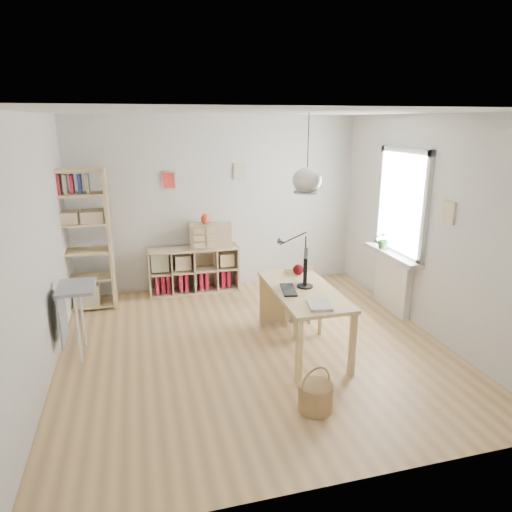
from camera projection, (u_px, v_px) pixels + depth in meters
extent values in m
plane|color=tan|center=(254.00, 347.00, 5.49)|extent=(4.50, 4.50, 0.00)
plane|color=white|center=(218.00, 204.00, 7.19)|extent=(4.50, 0.00, 4.50)
plane|color=white|center=(340.00, 320.00, 3.02)|extent=(4.50, 0.00, 4.50)
plane|color=white|center=(37.00, 253.00, 4.55)|extent=(0.00, 4.50, 4.50)
plane|color=white|center=(429.00, 227.00, 5.66)|extent=(0.00, 4.50, 4.50)
plane|color=white|center=(254.00, 112.00, 4.72)|extent=(4.50, 4.50, 0.00)
cylinder|color=black|center=(308.00, 146.00, 4.81)|extent=(0.01, 0.01, 0.68)
ellipsoid|color=white|center=(307.00, 180.00, 4.91)|extent=(0.32, 0.32, 0.27)
cube|color=white|center=(403.00, 203.00, 6.15)|extent=(0.03, 1.00, 1.30)
cube|color=silver|center=(425.00, 210.00, 5.64)|extent=(0.06, 0.08, 1.46)
cube|color=silver|center=(381.00, 197.00, 6.64)|extent=(0.06, 0.08, 1.46)
cube|color=silver|center=(406.00, 151.00, 5.95)|extent=(0.06, 1.16, 0.08)
cube|color=silver|center=(397.00, 252.00, 6.34)|extent=(0.06, 1.16, 0.08)
cube|color=white|center=(393.00, 283.00, 6.47)|extent=(0.10, 0.80, 0.80)
cube|color=silver|center=(392.00, 254.00, 6.33)|extent=(0.22, 1.20, 0.06)
cube|color=#D9BC7C|center=(303.00, 290.00, 5.28)|extent=(0.70, 1.50, 0.04)
cube|color=#D9BC7C|center=(299.00, 351.00, 4.66)|extent=(0.06, 0.06, 0.71)
cube|color=#D9BC7C|center=(262.00, 301.00, 5.96)|extent=(0.06, 0.06, 0.71)
cube|color=#D9BC7C|center=(353.00, 344.00, 4.81)|extent=(0.06, 0.06, 0.71)
cube|color=#D9BC7C|center=(305.00, 296.00, 6.11)|extent=(0.06, 0.06, 0.71)
cube|color=tan|center=(195.00, 291.00, 7.26)|extent=(1.40, 0.38, 0.03)
cube|color=tan|center=(193.00, 249.00, 7.07)|extent=(1.40, 0.38, 0.03)
cube|color=tan|center=(149.00, 274.00, 7.00)|extent=(0.03, 0.38, 0.72)
cube|color=tan|center=(236.00, 267.00, 7.33)|extent=(0.03, 0.38, 0.72)
cube|color=tan|center=(192.00, 267.00, 7.33)|extent=(1.40, 0.02, 0.72)
cube|color=maroon|center=(157.00, 283.00, 7.09)|extent=(0.06, 0.26, 0.30)
cube|color=maroon|center=(163.00, 282.00, 7.11)|extent=(0.05, 0.26, 0.30)
cube|color=maroon|center=(168.00, 282.00, 7.13)|extent=(0.05, 0.26, 0.30)
cube|color=maroon|center=(180.00, 281.00, 7.18)|extent=(0.05, 0.26, 0.30)
cube|color=maroon|center=(186.00, 280.00, 7.20)|extent=(0.05, 0.26, 0.30)
cube|color=maroon|center=(200.00, 279.00, 7.26)|extent=(0.06, 0.26, 0.30)
cube|color=maroon|center=(206.00, 279.00, 7.28)|extent=(0.06, 0.26, 0.30)
cube|color=maroon|center=(222.00, 277.00, 7.34)|extent=(0.06, 0.26, 0.30)
cube|color=maroon|center=(228.00, 277.00, 7.37)|extent=(0.05, 0.26, 0.30)
cube|color=#D9BC7C|center=(52.00, 243.00, 6.28)|extent=(0.04, 0.38, 2.00)
cube|color=#D9BC7C|center=(110.00, 239.00, 6.46)|extent=(0.04, 0.38, 2.00)
cube|color=#D9BC7C|center=(89.00, 304.00, 6.64)|extent=(0.76, 0.38, 0.03)
cube|color=#D9BC7C|center=(86.00, 278.00, 6.53)|extent=(0.76, 0.38, 0.03)
cube|color=#D9BC7C|center=(83.00, 251.00, 6.41)|extent=(0.76, 0.38, 0.03)
cube|color=#D9BC7C|center=(79.00, 223.00, 6.30)|extent=(0.76, 0.38, 0.03)
cube|color=#D9BC7C|center=(76.00, 195.00, 6.19)|extent=(0.76, 0.38, 0.03)
cube|color=#D9BC7C|center=(73.00, 170.00, 6.09)|extent=(0.76, 0.38, 0.03)
cube|color=navy|center=(53.00, 185.00, 6.08)|extent=(0.04, 0.18, 0.26)
cube|color=maroon|center=(59.00, 184.00, 6.09)|extent=(0.04, 0.18, 0.26)
cube|color=#C2BF95|center=(65.00, 184.00, 6.11)|extent=(0.04, 0.18, 0.26)
cube|color=maroon|center=(72.00, 184.00, 6.13)|extent=(0.04, 0.18, 0.26)
cube|color=navy|center=(80.00, 184.00, 6.16)|extent=(0.04, 0.18, 0.26)
cube|color=#C2BF95|center=(88.00, 184.00, 6.18)|extent=(0.04, 0.18, 0.26)
cube|color=gray|center=(76.00, 287.00, 5.09)|extent=(0.40, 0.55, 0.04)
cylinder|color=white|center=(78.00, 330.00, 5.01)|extent=(0.03, 0.03, 0.82)
cylinder|color=white|center=(82.00, 314.00, 5.42)|extent=(0.03, 0.03, 0.82)
cube|color=gray|center=(62.00, 316.00, 5.14)|extent=(0.02, 0.50, 0.62)
cube|color=gray|center=(303.00, 300.00, 5.80)|extent=(0.41, 0.41, 0.06)
cube|color=#D9BC7C|center=(295.00, 324.00, 5.66)|extent=(0.03, 0.03, 0.39)
cube|color=#D9BC7C|center=(285.00, 313.00, 5.97)|extent=(0.03, 0.03, 0.39)
cube|color=#D9BC7C|center=(320.00, 320.00, 5.75)|extent=(0.03, 0.03, 0.39)
cube|color=#D9BC7C|center=(309.00, 310.00, 6.06)|extent=(0.03, 0.03, 0.39)
cube|color=#D9BC7C|center=(298.00, 281.00, 5.90)|extent=(0.39, 0.05, 0.36)
cylinder|color=olive|center=(315.00, 397.00, 4.26)|extent=(0.32, 0.32, 0.27)
torus|color=olive|center=(316.00, 383.00, 4.22)|extent=(0.32, 0.11, 0.33)
cube|color=silver|center=(302.00, 314.00, 6.40)|extent=(0.60, 0.45, 0.02)
cube|color=silver|center=(285.00, 308.00, 6.26)|extent=(0.07, 0.38, 0.29)
cube|color=silver|center=(319.00, 302.00, 6.46)|extent=(0.07, 0.38, 0.29)
cube|color=silver|center=(309.00, 310.00, 6.20)|extent=(0.55, 0.09, 0.29)
cube|color=silver|center=(297.00, 300.00, 6.52)|extent=(0.55, 0.09, 0.29)
cube|color=silver|center=(292.00, 279.00, 6.59)|extent=(0.58, 0.26, 0.36)
sphere|color=yellow|center=(296.00, 303.00, 6.24)|extent=(0.12, 0.12, 0.12)
sphere|color=#197EB5|center=(307.00, 298.00, 6.42)|extent=(0.12, 0.12, 0.12)
sphere|color=#DF461B|center=(302.00, 301.00, 6.32)|extent=(0.12, 0.12, 0.12)
sphere|color=#358630|center=(315.00, 301.00, 6.33)|extent=(0.12, 0.12, 0.12)
cylinder|color=black|center=(305.00, 286.00, 5.33)|extent=(0.19, 0.19, 0.02)
cylinder|color=black|center=(305.00, 282.00, 5.31)|extent=(0.04, 0.04, 0.09)
cube|color=black|center=(305.00, 266.00, 5.26)|extent=(0.22, 0.46, 0.31)
cube|color=black|center=(289.00, 290.00, 5.21)|extent=(0.22, 0.42, 0.02)
cylinder|color=black|center=(305.00, 268.00, 5.95)|extent=(0.06, 0.06, 0.04)
cylinder|color=black|center=(305.00, 252.00, 5.89)|extent=(0.02, 0.02, 0.42)
cone|color=black|center=(281.00, 242.00, 5.66)|extent=(0.10, 0.07, 0.10)
sphere|color=#4B0A0C|center=(298.00, 270.00, 5.73)|extent=(0.14, 0.14, 0.14)
cube|color=silver|center=(319.00, 305.00, 4.76)|extent=(0.28, 0.32, 0.03)
cube|color=tan|center=(211.00, 235.00, 7.08)|extent=(0.68, 0.38, 0.37)
ellipsoid|color=#9F260D|center=(205.00, 219.00, 6.99)|extent=(0.13, 0.13, 0.16)
imported|color=#295C22|center=(384.00, 239.00, 6.47)|extent=(0.32, 0.30, 0.28)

